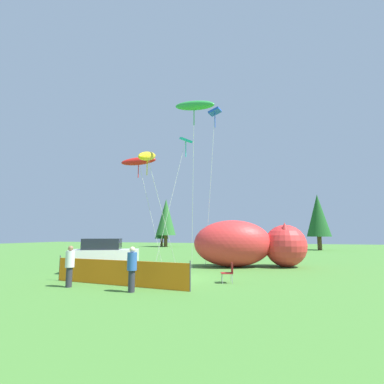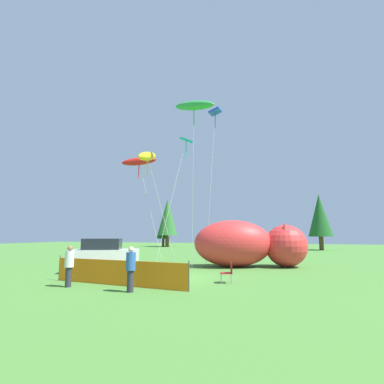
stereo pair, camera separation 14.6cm
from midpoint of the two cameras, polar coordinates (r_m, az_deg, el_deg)
ground_plane at (r=16.22m, az=-5.16°, el=-16.02°), size 120.00×120.00×0.00m
parked_car at (r=19.12m, az=-16.55°, el=-11.54°), size 4.28×3.23×2.00m
folding_chair at (r=14.61m, az=6.78°, el=-14.74°), size 0.67×0.67×0.93m
inflatable_cat at (r=21.66m, az=10.25°, el=-9.93°), size 8.07×4.85×3.24m
safety_fence at (r=14.27m, az=-14.23°, el=-14.68°), size 7.12×0.84×1.21m
spectator_in_red_shirt at (r=14.41m, az=-22.53°, el=-12.61°), size 0.38×0.38×1.76m
spectator_in_yellow_shirt at (r=12.48m, az=-11.71°, el=-13.84°), size 0.38×0.38×1.77m
kite_green_fish at (r=19.89m, az=0.16°, el=16.05°), size 3.24×2.70×11.11m
kite_red_lizard at (r=23.57m, az=-10.31°, el=5.74°), size 2.90×2.14×8.31m
kite_yellow_hero at (r=20.36m, az=-8.70°, el=6.72°), size 1.60×4.27×8.16m
kite_teal_diamond at (r=22.72m, az=-1.48°, el=9.40°), size 2.26×2.30×9.61m
kite_blue_box at (r=24.49m, az=4.16°, el=14.33°), size 1.35×1.00×12.11m
horizon_tree_east at (r=55.00m, az=-5.06°, el=-4.82°), size 3.62×3.62×8.64m
horizon_tree_west at (r=56.72m, az=-5.85°, el=-6.53°), size 2.53×2.53×6.03m
horizon_tree_mid at (r=47.32m, az=22.79°, el=-4.16°), size 3.37×3.37×8.05m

